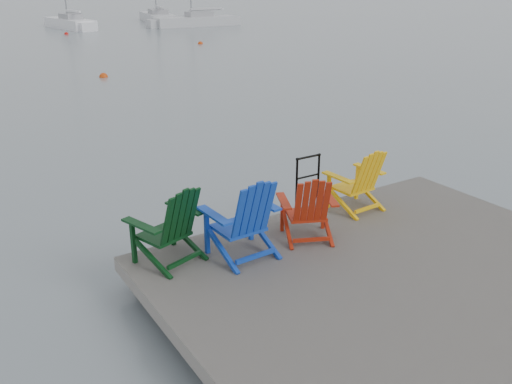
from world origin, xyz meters
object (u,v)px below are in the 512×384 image
chair_yellow (359,179)px  buoy_c (200,44)px  chair_red (309,207)px  sailboat_near (70,24)px  handrail (308,177)px  buoy_d (66,34)px  buoy_a (104,77)px  chair_green (170,224)px  chair_blue (244,217)px  sailboat_far (196,22)px  sailboat_mid (158,18)px

chair_yellow → buoy_c: bearing=65.0°
chair_red → sailboat_near: sailboat_near is taller
sailboat_near → handrail: bearing=-106.9°
sailboat_near → buoy_c: (4.10, -16.35, -0.36)m
chair_red → buoy_d: chair_red is taller
handrail → buoy_c: bearing=66.6°
buoy_c → buoy_a: bearing=-135.6°
chair_yellow → buoy_a: (1.35, 17.64, -1.03)m
chair_yellow → chair_green: bearing=176.7°
chair_blue → buoy_c: (13.10, 27.21, -1.08)m
chair_green → chair_blue: 0.98m
handrail → buoy_d: handrail is taller
chair_yellow → buoy_a: 17.72m
sailboat_far → buoy_c: sailboat_far is taller
handrail → buoy_c: 28.70m
sailboat_mid → buoy_a: sailboat_mid is taller
chair_green → sailboat_mid: 49.74m
buoy_d → chair_yellow: bearing=-97.4°
chair_red → chair_green: bearing=-168.7°
handrail → sailboat_mid: 48.34m
buoy_d → chair_blue: bearing=-100.8°
buoy_d → chair_red: bearing=-99.3°
sailboat_mid → handrail: bearing=-97.7°
chair_green → buoy_c: 30.27m
chair_blue → buoy_d: chair_blue is taller
chair_red → sailboat_mid: 49.44m
chair_red → sailboat_far: sailboat_far is taller
handrail → chair_yellow: (0.65, -0.49, -0.02)m
chair_red → buoy_c: bearing=90.2°
sailboat_near → chair_green: bearing=-110.2°
chair_yellow → sailboat_far: size_ratio=0.10×
sailboat_near → sailboat_mid: 9.57m
sailboat_near → chair_red: bearing=-107.6°
chair_green → buoy_d: (8.24, 38.04, -1.05)m
chair_blue → sailboat_far: (19.20, 40.09, -0.73)m
chair_blue → sailboat_mid: sailboat_mid is taller
chair_yellow → sailboat_mid: size_ratio=0.09×
sailboat_near → sailboat_mid: (9.17, 2.77, -0.00)m
chair_green → chair_yellow: chair_green is taller
sailboat_near → sailboat_far: bearing=-26.1°
buoy_a → buoy_d: 20.72m
chair_green → sailboat_near: size_ratio=0.11×
chair_yellow → buoy_d: 38.38m
sailboat_far → buoy_d: (-11.86, -1.66, -0.36)m
chair_blue → buoy_d: 39.14m
handrail → sailboat_far: (17.47, 39.21, -0.69)m
handrail → buoy_a: bearing=83.3°
handrail → sailboat_far: sailboat_far is taller
chair_yellow → sailboat_mid: (15.78, 45.95, -0.67)m
sailboat_far → buoy_a: sailboat_far is taller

